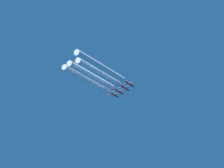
% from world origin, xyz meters
% --- Properties ---
extents(jet_lead, '(8.52, 12.41, 2.98)m').
position_xyz_m(jet_lead, '(-11.41, 10.12, 147.36)').
color(jet_lead, red).
extents(jet_second_echelon, '(8.52, 12.41, 2.98)m').
position_xyz_m(jet_second_echelon, '(-4.23, 3.81, 146.35)').
color(jet_second_echelon, red).
extents(jet_third_echelon, '(8.52, 12.41, 2.98)m').
position_xyz_m(jet_third_echelon, '(3.99, -2.99, 145.24)').
color(jet_third_echelon, red).
extents(jet_fourth_echelon, '(8.52, 12.41, 2.98)m').
position_xyz_m(jet_fourth_echelon, '(10.63, -9.01, 144.58)').
color(jet_fourth_echelon, red).
extents(smoke_trail_lead, '(3.53, 50.56, 3.53)m').
position_xyz_m(smoke_trail_lead, '(-11.41, -20.82, 147.33)').
color(smoke_trail_lead, white).
extents(smoke_trail_second_echelon, '(3.53, 49.60, 3.53)m').
position_xyz_m(smoke_trail_second_echelon, '(-4.23, -26.66, 146.32)').
color(smoke_trail_second_echelon, white).
extents(smoke_trail_third_echelon, '(3.53, 46.33, 3.53)m').
position_xyz_m(smoke_trail_third_echelon, '(3.99, -31.82, 145.21)').
color(smoke_trail_third_echelon, white).
extents(smoke_trail_fourth_echelon, '(3.53, 51.66, 3.53)m').
position_xyz_m(smoke_trail_fourth_echelon, '(10.63, -40.51, 144.55)').
color(smoke_trail_fourth_echelon, white).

